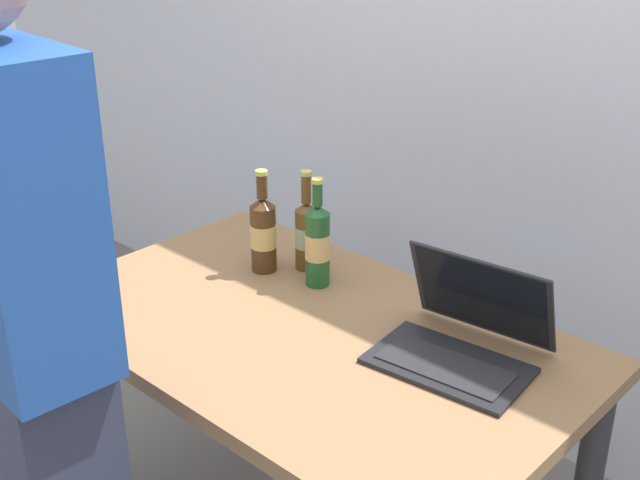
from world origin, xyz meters
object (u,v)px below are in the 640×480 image
(laptop, at_px, (462,335))
(beer_bottle_amber, at_px, (263,232))
(person_figure, at_px, (29,365))
(beer_bottle_brown, at_px, (307,233))
(beer_bottle_green, at_px, (318,244))

(laptop, bearing_deg, beer_bottle_amber, 179.75)
(beer_bottle_amber, bearing_deg, person_figure, -75.37)
(laptop, relative_size, beer_bottle_brown, 1.32)
(laptop, height_order, beer_bottle_green, beer_bottle_green)
(beer_bottle_green, distance_m, beer_bottle_amber, 0.18)
(beer_bottle_brown, bearing_deg, beer_bottle_green, -30.28)
(laptop, distance_m, beer_bottle_green, 0.50)
(beer_bottle_green, height_order, beer_bottle_amber, beer_bottle_green)
(beer_bottle_brown, distance_m, person_figure, 0.93)
(beer_bottle_brown, xyz_separation_m, person_figure, (0.14, -0.91, 0.06))
(beer_bottle_amber, bearing_deg, beer_bottle_brown, 49.36)
(beer_bottle_amber, height_order, person_figure, person_figure)
(beer_bottle_amber, xyz_separation_m, beer_bottle_brown, (0.08, 0.09, -0.01))
(beer_bottle_green, bearing_deg, person_figure, -87.12)
(beer_bottle_green, height_order, beer_bottle_brown, beer_bottle_green)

